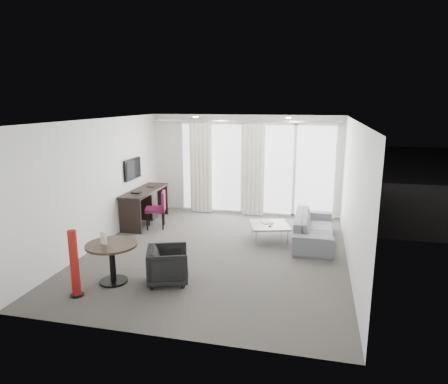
% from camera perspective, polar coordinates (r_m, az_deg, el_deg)
% --- Properties ---
extents(floor, '(5.00, 6.00, 0.00)m').
position_cam_1_polar(floor, '(8.04, -0.99, -8.60)').
color(floor, '#4B4743').
rests_on(floor, ground).
extents(ceiling, '(5.00, 6.00, 0.00)m').
position_cam_1_polar(ceiling, '(7.49, -1.06, 10.24)').
color(ceiling, white).
rests_on(ceiling, ground).
extents(wall_left, '(0.00, 6.00, 2.60)m').
position_cam_1_polar(wall_left, '(8.61, -17.37, 1.28)').
color(wall_left, silver).
rests_on(wall_left, ground).
extents(wall_right, '(0.00, 6.00, 2.60)m').
position_cam_1_polar(wall_right, '(7.47, 17.91, -0.48)').
color(wall_right, silver).
rests_on(wall_right, ground).
extents(wall_front, '(5.00, 0.00, 2.60)m').
position_cam_1_polar(wall_front, '(4.92, -9.68, -6.86)').
color(wall_front, silver).
rests_on(wall_front, ground).
extents(window_panel, '(4.00, 0.02, 2.38)m').
position_cam_1_polar(window_panel, '(10.50, 4.57, 3.28)').
color(window_panel, white).
rests_on(window_panel, ground).
extents(window_frame, '(4.10, 0.06, 2.44)m').
position_cam_1_polar(window_frame, '(10.49, 4.56, 3.27)').
color(window_frame, white).
rests_on(window_frame, ground).
extents(curtain_left, '(0.60, 0.20, 2.38)m').
position_cam_1_polar(curtain_left, '(10.65, -3.31, 3.44)').
color(curtain_left, beige).
rests_on(curtain_left, ground).
extents(curtain_right, '(0.60, 0.20, 2.38)m').
position_cam_1_polar(curtain_right, '(10.35, 4.16, 3.14)').
color(curtain_right, beige).
rests_on(curtain_right, ground).
extents(curtain_track, '(4.80, 0.04, 0.04)m').
position_cam_1_polar(curtain_track, '(10.25, 2.88, 10.10)').
color(curtain_track, '#B2B2B7').
rests_on(curtain_track, ceiling).
extents(downlight_a, '(0.12, 0.12, 0.02)m').
position_cam_1_polar(downlight_a, '(9.28, -4.08, 10.66)').
color(downlight_a, '#FFE0B2').
rests_on(downlight_a, ceiling).
extents(downlight_b, '(0.12, 0.12, 0.02)m').
position_cam_1_polar(downlight_b, '(8.89, 9.20, 10.43)').
color(downlight_b, '#FFE0B2').
rests_on(downlight_b, ceiling).
extents(desk, '(0.55, 1.78, 0.83)m').
position_cam_1_polar(desk, '(9.98, -11.18, -2.04)').
color(desk, black).
rests_on(desk, floor).
extents(tv, '(0.05, 0.80, 0.50)m').
position_cam_1_polar(tv, '(9.84, -12.92, 3.23)').
color(tv, black).
rests_on(tv, wall_left).
extents(desk_chair, '(0.59, 0.57, 0.88)m').
position_cam_1_polar(desk_chair, '(9.55, -9.79, -2.51)').
color(desk_chair, maroon).
rests_on(desk_chair, floor).
extents(round_table, '(0.86, 0.86, 0.67)m').
position_cam_1_polar(round_table, '(6.93, -15.63, -9.75)').
color(round_table, black).
rests_on(round_table, floor).
extents(menu_card, '(0.12, 0.05, 0.21)m').
position_cam_1_polar(menu_card, '(6.81, -16.81, -6.78)').
color(menu_card, white).
rests_on(menu_card, round_table).
extents(red_lamp, '(0.26, 0.26, 1.06)m').
position_cam_1_polar(red_lamp, '(6.58, -20.59, -9.56)').
color(red_lamp, maroon).
rests_on(red_lamp, floor).
extents(tub_armchair, '(0.85, 0.84, 0.61)m').
position_cam_1_polar(tub_armchair, '(6.75, -8.01, -10.29)').
color(tub_armchair, black).
rests_on(tub_armchair, floor).
extents(coffee_table, '(0.99, 0.99, 0.36)m').
position_cam_1_polar(coffee_table, '(8.71, 6.49, -5.73)').
color(coffee_table, gray).
rests_on(coffee_table, floor).
extents(remote, '(0.07, 0.18, 0.02)m').
position_cam_1_polar(remote, '(8.55, 6.66, -4.82)').
color(remote, black).
rests_on(remote, coffee_table).
extents(magazine, '(0.28, 0.31, 0.01)m').
position_cam_1_polar(magazine, '(8.78, 6.16, -4.32)').
color(magazine, gray).
rests_on(magazine, coffee_table).
extents(sofa, '(0.80, 2.04, 0.60)m').
position_cam_1_polar(sofa, '(8.75, 12.71, -5.05)').
color(sofa, slate).
rests_on(sofa, floor).
extents(terrace_slab, '(5.60, 3.00, 0.12)m').
position_cam_1_polar(terrace_slab, '(12.23, 5.55, -1.39)').
color(terrace_slab, '#4D4D50').
rests_on(terrace_slab, ground).
extents(rattan_chair_a, '(0.59, 0.59, 0.78)m').
position_cam_1_polar(rattan_chair_a, '(12.29, 8.03, 0.76)').
color(rattan_chair_a, brown).
rests_on(rattan_chair_a, terrace_slab).
extents(rattan_chair_b, '(0.57, 0.57, 0.83)m').
position_cam_1_polar(rattan_chair_b, '(12.31, 13.97, 0.65)').
color(rattan_chair_b, brown).
rests_on(rattan_chair_b, terrace_slab).
extents(rattan_table, '(0.51, 0.51, 0.51)m').
position_cam_1_polar(rattan_table, '(11.69, 9.32, -0.59)').
color(rattan_table, brown).
rests_on(rattan_table, terrace_slab).
extents(balustrade, '(5.50, 0.06, 1.05)m').
position_cam_1_polar(balustrade, '(13.52, 6.43, 2.39)').
color(balustrade, '#B2B2B7').
rests_on(balustrade, terrace_slab).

